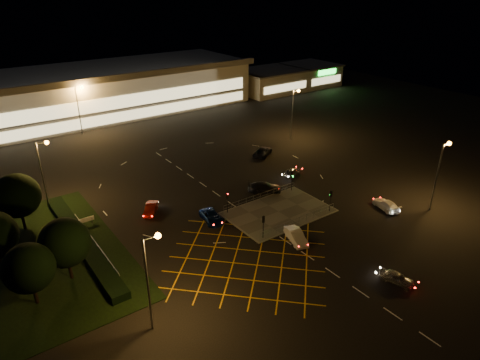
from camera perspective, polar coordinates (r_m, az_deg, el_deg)
ground at (r=60.87m, az=2.51°, el=-4.11°), size 180.00×180.00×0.00m
pedestrian_island at (r=60.63m, az=5.17°, el=-4.26°), size 14.00×9.00×0.12m
grass_verge at (r=56.30m, az=-25.13°, el=-9.41°), size 18.00×30.00×0.08m
hedge at (r=56.73m, az=-20.32°, el=-7.64°), size 2.00×26.00×1.00m
supermarket at (r=111.36m, az=-17.84°, el=11.34°), size 72.00×26.50×10.50m
retail_unit_a at (r=126.80m, az=3.98°, el=13.06°), size 18.80×14.80×6.35m
retail_unit_b at (r=137.33m, az=9.31°, el=13.75°), size 14.80×14.80×6.35m
streetlight_sw at (r=39.29m, az=-11.80°, el=-11.65°), size 1.78×0.56×10.03m
streetlight_se at (r=64.49m, az=25.18°, el=1.61°), size 1.78×0.56×10.03m
streetlight_nw at (r=64.60m, az=-24.70°, el=1.74°), size 1.78×0.56×10.03m
streetlight_ne at (r=87.36m, az=7.24°, el=9.60°), size 1.78×0.56×10.03m
streetlight_far_left at (r=95.43m, az=-20.59°, el=9.54°), size 1.78×0.56×10.03m
streetlight_far_right at (r=113.79m, az=-0.91°, el=13.44°), size 1.78×0.56×10.03m
signal_sw at (r=53.47m, az=3.13°, el=-5.67°), size 0.28×0.30×3.15m
signal_se at (r=60.83m, az=12.01°, el=-2.17°), size 0.28×0.30×3.15m
signal_nw at (r=59.08m, az=-1.70°, el=-2.45°), size 0.28×0.30×3.15m
signal_ne at (r=65.82m, az=6.98°, el=0.40°), size 0.28×0.30×3.15m
tree_a at (r=47.11m, az=-26.34°, el=-10.50°), size 5.04×5.04×6.86m
tree_c at (r=61.04m, az=-27.59°, el=-1.86°), size 5.76×5.76×7.84m
tree_e at (r=49.06m, az=-22.33°, el=-7.75°), size 5.40×5.40×7.35m
car_near_silver at (r=50.19m, az=20.19°, el=-12.13°), size 2.44×3.94×1.25m
car_queue_white at (r=54.18m, az=7.48°, el=-7.45°), size 2.86×4.72×1.47m
car_left_blue at (r=58.13m, az=-3.80°, el=-4.92°), size 2.91×4.98×1.30m
car_far_dkgrey at (r=65.90m, az=3.30°, el=-0.97°), size 5.45×4.66×1.50m
car_right_silver at (r=71.93m, az=7.00°, el=1.10°), size 3.94×2.36×1.26m
car_circ_red at (r=61.19m, az=-11.79°, el=-3.79°), size 3.56×4.09×1.33m
car_east_grey at (r=79.80m, az=3.06°, el=3.83°), size 5.73×4.82×1.46m
car_approach_white at (r=64.45m, az=18.91°, el=-3.12°), size 2.94×4.92×1.34m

